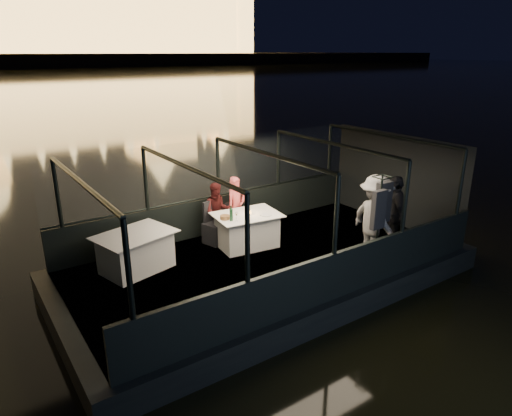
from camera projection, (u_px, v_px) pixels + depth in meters
boat_hull at (266, 280)px, 9.91m from camera, size 8.60×4.40×1.00m
boat_deck at (267, 260)px, 9.76m from camera, size 8.00×4.00×0.04m
gunwale_port at (219, 214)px, 11.16m from camera, size 8.00×0.08×0.90m
gunwale_starboard at (333, 277)px, 8.05m from camera, size 8.00×0.08×0.90m
cabin_glass_port at (218, 168)px, 10.79m from camera, size 8.00×0.02×1.40m
cabin_glass_starboard at (337, 215)px, 7.67m from camera, size 8.00×0.02×1.40m
cabin_roof_glass at (267, 154)px, 9.00m from camera, size 8.00×4.00×0.02m
end_wall_fore at (63, 255)px, 7.24m from camera, size 0.02×4.00×2.30m
end_wall_aft at (395, 179)px, 11.52m from camera, size 0.02×4.00×2.30m
canopy_ribs at (267, 209)px, 9.38m from camera, size 8.00×4.00×2.30m
dining_table_central at (247, 230)px, 10.31m from camera, size 1.57×1.22×0.77m
dining_table_aft at (136, 252)px, 9.17m from camera, size 1.71×1.42×0.79m
chair_port_left at (215, 225)px, 10.46m from camera, size 0.57×0.57×0.97m
chair_port_right at (236, 219)px, 10.83m from camera, size 0.44×0.44×0.81m
coat_stand at (378, 228)px, 9.03m from camera, size 0.60×0.50×2.00m
person_woman_coral at (236, 205)px, 10.85m from camera, size 0.57×0.43×1.44m
person_man_maroon at (218, 209)px, 10.57m from camera, size 0.80×0.71×1.38m
passenger_stripe at (374, 223)px, 9.44m from camera, size 0.85×1.30×1.87m
passenger_dark at (394, 214)px, 9.97m from camera, size 0.91×1.08×1.71m
wine_bottle at (231, 214)px, 9.75m from camera, size 0.09×0.09×0.33m
bread_basket at (225, 217)px, 9.89m from camera, size 0.28×0.28×0.09m
amber_candle at (250, 212)px, 10.21m from camera, size 0.06×0.06×0.07m
plate_near at (266, 215)px, 10.14m from camera, size 0.33×0.33×0.02m
plate_far at (228, 216)px, 10.06m from camera, size 0.24×0.24×0.01m
wine_glass_white at (236, 217)px, 9.74m from camera, size 0.07×0.07×0.20m
wine_glass_red at (248, 207)px, 10.40m from camera, size 0.06×0.06×0.17m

